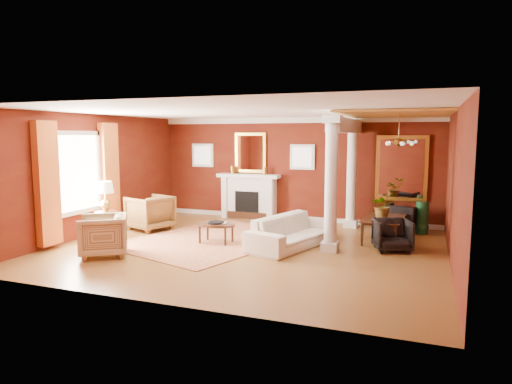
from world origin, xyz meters
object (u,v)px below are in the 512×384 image
at_px(sofa, 292,226).
at_px(dining_table, 385,223).
at_px(armchair_stripe, 103,233).
at_px(side_table, 105,201).
at_px(armchair_leopard, 150,211).
at_px(coffee_table, 216,225).

distance_m(sofa, dining_table, 2.22).
relative_size(sofa, armchair_stripe, 2.53).
bearing_deg(dining_table, sofa, 128.60).
relative_size(side_table, dining_table, 0.87).
height_order(armchair_leopard, coffee_table, armchair_leopard).
height_order(sofa, dining_table, sofa).
relative_size(sofa, armchair_leopard, 2.38).
bearing_deg(armchair_leopard, armchair_stripe, 32.49).
distance_m(armchair_leopard, armchair_stripe, 2.57).
relative_size(armchair_leopard, dining_table, 0.64).
bearing_deg(armchair_stripe, side_table, -178.68).
height_order(armchair_leopard, side_table, side_table).
bearing_deg(dining_table, coffee_table, 117.35).
relative_size(sofa, side_table, 1.73).
bearing_deg(sofa, dining_table, -37.45).
relative_size(armchair_stripe, coffee_table, 1.03).
relative_size(armchair_leopard, coffee_table, 1.10).
bearing_deg(coffee_table, armchair_leopard, 161.56).
relative_size(coffee_table, dining_table, 0.58).
bearing_deg(armchair_stripe, coffee_table, 101.64).
distance_m(coffee_table, side_table, 2.74).
xyz_separation_m(sofa, armchair_leopard, (-3.91, 0.47, 0.03)).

